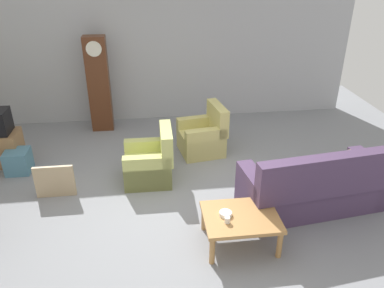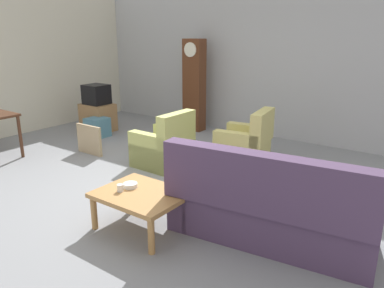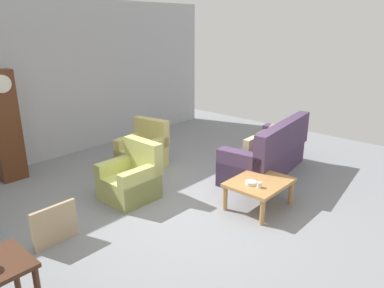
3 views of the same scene
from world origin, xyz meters
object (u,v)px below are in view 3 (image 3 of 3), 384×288
at_px(coffee_table_wood, 259,185).
at_px(framed_picture_leaning, 55,225).
at_px(bowl_white_stacked, 251,183).
at_px(armchair_olive_far, 143,152).
at_px(cup_white_porcelain, 259,185).
at_px(cup_blue_rimmed, 261,170).
at_px(grandfather_clock, 6,127).
at_px(couch_floral, 267,155).
at_px(armchair_olive_near, 131,180).

xyz_separation_m(coffee_table_wood, framed_picture_leaning, (-2.59, 1.40, -0.11)).
height_order(framed_picture_leaning, bowl_white_stacked, framed_picture_leaning).
distance_m(armchair_olive_far, framed_picture_leaning, 2.77).
height_order(armchair_olive_far, bowl_white_stacked, armchair_olive_far).
bearing_deg(bowl_white_stacked, cup_white_porcelain, -93.44).
bearing_deg(framed_picture_leaning, armchair_olive_far, 25.29).
relative_size(framed_picture_leaning, cup_blue_rimmed, 6.91).
relative_size(grandfather_clock, bowl_white_stacked, 12.14).
distance_m(couch_floral, cup_white_porcelain, 1.63).
bearing_deg(armchair_olive_far, cup_white_porcelain, -92.53).
xyz_separation_m(armchair_olive_near, bowl_white_stacked, (0.91, -1.68, 0.15)).
xyz_separation_m(armchair_olive_far, bowl_white_stacked, (-0.11, -2.56, 0.15)).
bearing_deg(grandfather_clock, bowl_white_stacked, -64.23).
bearing_deg(coffee_table_wood, cup_white_porcelain, -150.17).
bearing_deg(grandfather_clock, couch_floral, -44.85).
xyz_separation_m(couch_floral, framed_picture_leaning, (-3.84, 0.80, -0.09)).
height_order(grandfather_clock, cup_blue_rimmed, grandfather_clock).
relative_size(armchair_olive_near, grandfather_clock, 0.47).
relative_size(armchair_olive_near, coffee_table_wood, 0.96).
relative_size(coffee_table_wood, framed_picture_leaning, 1.60).
distance_m(framed_picture_leaning, cup_blue_rimmed, 3.16).
relative_size(armchair_olive_near, cup_blue_rimmed, 10.59).
distance_m(couch_floral, grandfather_clock, 4.72).
bearing_deg(grandfather_clock, cup_white_porcelain, -65.17).
bearing_deg(armchair_olive_far, armchair_olive_near, -139.19).
distance_m(couch_floral, armchair_olive_near, 2.60).
distance_m(armchair_olive_far, cup_white_porcelain, 2.71).
bearing_deg(cup_blue_rimmed, bowl_white_stacked, -165.21).
bearing_deg(couch_floral, grandfather_clock, 135.15).
relative_size(armchair_olive_near, framed_picture_leaning, 1.53).
xyz_separation_m(coffee_table_wood, grandfather_clock, (-2.07, 3.91, 0.62)).
distance_m(armchair_olive_far, cup_blue_rimmed, 2.46).
distance_m(armchair_olive_near, grandfather_clock, 2.50).
height_order(grandfather_clock, cup_white_porcelain, grandfather_clock).
relative_size(armchair_olive_far, framed_picture_leaning, 1.53).
xyz_separation_m(armchair_olive_far, grandfather_clock, (-1.98, 1.32, 0.69)).
relative_size(armchair_olive_near, armchair_olive_far, 1.00).
distance_m(cup_white_porcelain, bowl_white_stacked, 0.15).
bearing_deg(armchair_olive_far, couch_floral, -55.99).
relative_size(couch_floral, grandfather_clock, 1.11).
height_order(armchair_olive_near, grandfather_clock, grandfather_clock).
xyz_separation_m(grandfather_clock, bowl_white_stacked, (1.87, -3.88, -0.53)).
xyz_separation_m(framed_picture_leaning, bowl_white_stacked, (2.39, -1.37, 0.19)).
bearing_deg(couch_floral, armchair_olive_near, 154.96).
height_order(couch_floral, armchair_olive_near, couch_floral).
bearing_deg(armchair_olive_near, framed_picture_leaning, -168.44).
bearing_deg(armchair_olive_near, armchair_olive_far, 40.81).
relative_size(coffee_table_wood, cup_blue_rimmed, 11.05).
relative_size(couch_floral, cup_white_porcelain, 26.68).
relative_size(armchair_olive_near, bowl_white_stacked, 5.66).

